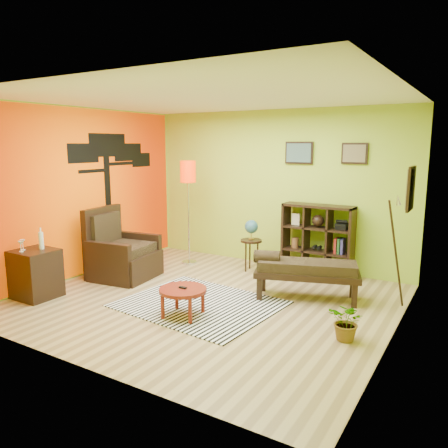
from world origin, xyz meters
The scene contains 11 objects.
ground centered at (0.00, 0.00, 0.00)m, with size 5.00×5.00×0.00m, color tan.
room_shell centered at (-0.09, 0.01, 1.80)m, with size 5.04×4.54×2.82m.
zebra_rug centered at (0.00, -0.21, 0.01)m, with size 2.06×1.68×0.01m, color white.
coffee_table centered at (0.06, -0.66, 0.32)m, with size 0.61×0.61×0.40m.
armchair centered at (-1.86, 0.19, 0.35)m, with size 1.07×1.07×1.16m.
side_cabinet centered at (-2.20, -1.18, 0.36)m, with size 0.60×0.54×1.02m.
floor_lamp centered at (-1.38, 1.47, 1.54)m, with size 0.29×0.29×1.90m.
globe_table centered at (-0.16, 1.63, 0.69)m, with size 0.37×0.37×0.90m.
cube_shelf centered at (0.91, 2.03, 0.60)m, with size 1.20×0.35×1.20m.
bench centered at (1.15, 0.77, 0.44)m, with size 1.56×0.97×0.68m.
potted_plant centered at (2.08, -0.28, 0.18)m, with size 0.41×0.45×0.35m, color #26661E.
Camera 1 is at (3.28, -4.97, 2.20)m, focal length 35.00 mm.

